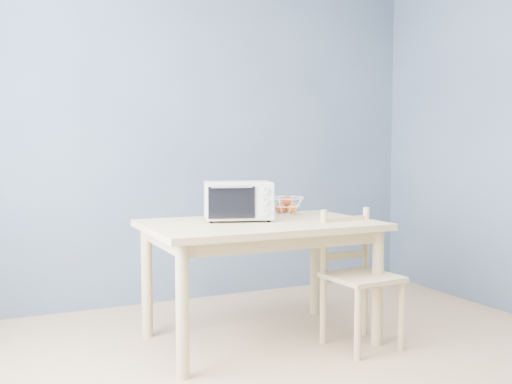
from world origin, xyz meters
name	(u,v)px	position (x,y,z in m)	size (l,w,h in m)	color
room	(351,124)	(0.00, 0.00, 1.30)	(4.01, 4.51, 2.61)	tan
dining_table	(260,238)	(0.08, 1.08, 0.65)	(1.40, 0.90, 0.75)	#CFB77C
toaster_oven	(236,200)	(-0.04, 1.20, 0.88)	(0.48, 0.39, 0.24)	beige
fruit_basket	(285,205)	(0.41, 1.38, 0.82)	(0.28, 0.28, 0.13)	white
dining_chair	(358,279)	(0.58, 0.76, 0.41)	(0.41, 0.41, 0.83)	#CFB77C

